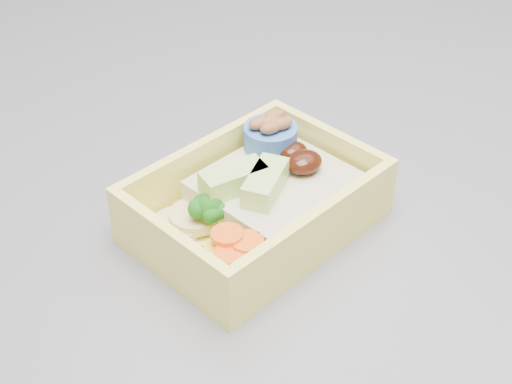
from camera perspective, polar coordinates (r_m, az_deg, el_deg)
bento_box at (r=0.49m, az=0.24°, el=-0.66°), size 0.19×0.16×0.06m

